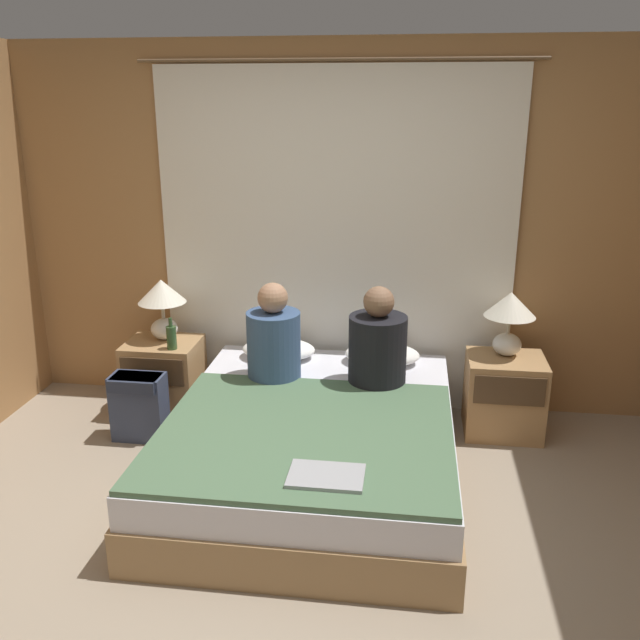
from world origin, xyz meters
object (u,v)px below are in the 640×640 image
(pillow_left, at_px, (279,349))
(person_right_in_bed, at_px, (378,346))
(bed, at_px, (313,445))
(beer_bottle_on_left_stand, at_px, (171,337))
(lamp_right, at_px, (510,313))
(laptop_on_bed, at_px, (326,476))
(backpack_on_floor, at_px, (139,403))
(nightstand_left, at_px, (164,377))
(nightstand_right, at_px, (504,395))
(pillow_right, at_px, (382,354))
(lamp_left, at_px, (162,300))
(person_left_in_bed, at_px, (274,341))

(pillow_left, bearing_deg, person_right_in_bed, -28.09)
(bed, height_order, beer_bottle_on_left_stand, beer_bottle_on_left_stand)
(lamp_right, height_order, laptop_on_bed, lamp_right)
(backpack_on_floor, bearing_deg, pillow_left, 29.74)
(lamp_right, relative_size, pillow_left, 0.85)
(person_right_in_bed, relative_size, laptop_on_bed, 1.80)
(nightstand_left, bearing_deg, nightstand_right, 0.00)
(pillow_right, xyz_separation_m, backpack_on_floor, (-1.54, -0.48, -0.24))
(nightstand_right, distance_m, pillow_right, 0.84)
(bed, xyz_separation_m, lamp_right, (1.16, 0.80, 0.60))
(lamp_left, distance_m, person_left_in_bed, 0.94)
(nightstand_left, xyz_separation_m, pillow_right, (1.52, 0.06, 0.22))
(lamp_right, bearing_deg, beer_bottle_on_left_stand, -175.16)
(pillow_left, bearing_deg, nightstand_right, -2.44)
(person_left_in_bed, xyz_separation_m, person_right_in_bed, (0.65, 0.00, -0.00))
(lamp_right, distance_m, person_right_in_bed, 0.91)
(person_left_in_bed, bearing_deg, pillow_right, 29.11)
(pillow_left, distance_m, pillow_right, 0.71)
(nightstand_left, relative_size, backpack_on_floor, 1.19)
(nightstand_right, relative_size, pillow_left, 1.04)
(bed, height_order, lamp_right, lamp_right)
(pillow_right, bearing_deg, person_left_in_bed, -150.89)
(lamp_right, relative_size, beer_bottle_on_left_stand, 1.96)
(nightstand_right, distance_m, lamp_left, 2.39)
(laptop_on_bed, relative_size, backpack_on_floor, 0.80)
(lamp_left, relative_size, pillow_left, 0.85)
(nightstand_left, distance_m, backpack_on_floor, 0.41)
(beer_bottle_on_left_stand, bearing_deg, person_left_in_bed, -13.99)
(person_left_in_bed, bearing_deg, bed, -54.54)
(bed, height_order, person_right_in_bed, person_right_in_bed)
(lamp_left, height_order, beer_bottle_on_left_stand, lamp_left)
(nightstand_right, relative_size, pillow_right, 1.04)
(beer_bottle_on_left_stand, height_order, backpack_on_floor, beer_bottle_on_left_stand)
(nightstand_right, bearing_deg, pillow_left, 177.56)
(pillow_right, xyz_separation_m, laptop_on_bed, (-0.18, -1.55, -0.02))
(lamp_left, xyz_separation_m, lamp_right, (2.33, 0.00, 0.00))
(bed, relative_size, person_right_in_bed, 3.21)
(lamp_left, bearing_deg, pillow_right, 0.00)
(beer_bottle_on_left_stand, distance_m, laptop_on_bed, 1.83)
(bed, distance_m, person_right_in_bed, 0.72)
(pillow_left, relative_size, pillow_right, 1.00)
(beer_bottle_on_left_stand, xyz_separation_m, laptop_on_bed, (1.21, -1.36, -0.14))
(lamp_left, bearing_deg, bed, -34.69)
(person_right_in_bed, bearing_deg, pillow_right, 87.51)
(nightstand_right, height_order, person_left_in_bed, person_left_in_bed)
(nightstand_right, relative_size, laptop_on_bed, 1.49)
(backpack_on_floor, bearing_deg, lamp_left, 87.18)
(bed, relative_size, nightstand_left, 3.89)
(lamp_left, distance_m, backpack_on_floor, 0.74)
(pillow_left, distance_m, person_left_in_bed, 0.42)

